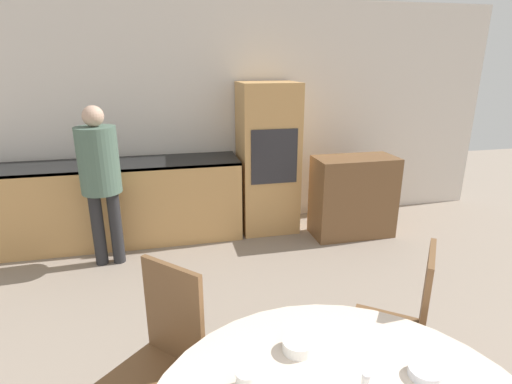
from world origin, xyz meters
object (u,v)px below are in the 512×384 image
(oven_unit, at_px, (268,158))
(chair_far_left, at_px, (163,351))
(bowl_near, at_px, (298,346))
(bowl_centre, at_px, (425,372))
(person_standing, at_px, (100,171))
(cup, at_px, (246,380))
(chair_far_right, at_px, (405,321))
(sideboard, at_px, (353,197))

(oven_unit, relative_size, chair_far_left, 1.72)
(oven_unit, height_order, bowl_near, oven_unit)
(chair_far_left, xyz_separation_m, bowl_centre, (1.02, -0.62, 0.21))
(person_standing, distance_m, cup, 2.78)
(chair_far_left, distance_m, bowl_near, 0.72)
(chair_far_right, height_order, cup, chair_far_right)
(bowl_centre, bearing_deg, person_standing, 119.51)
(chair_far_left, bearing_deg, person_standing, 150.00)
(oven_unit, relative_size, cup, 20.73)
(person_standing, height_order, cup, person_standing)
(oven_unit, xyz_separation_m, sideboard, (0.90, -0.42, -0.40))
(oven_unit, xyz_separation_m, chair_far_left, (-1.22, -2.66, -0.31))
(bowl_near, bearing_deg, sideboard, 59.32)
(oven_unit, distance_m, cup, 3.30)
(sideboard, bearing_deg, bowl_centre, -111.15)
(chair_far_right, height_order, person_standing, person_standing)
(cup, relative_size, bowl_centre, 0.63)
(sideboard, xyz_separation_m, person_standing, (-2.66, -0.11, 0.50))
(chair_far_left, distance_m, bowl_centre, 1.21)
(person_standing, bearing_deg, bowl_near, -65.93)
(person_standing, distance_m, bowl_near, 2.73)
(chair_far_right, distance_m, cup, 1.12)
(sideboard, distance_m, bowl_near, 3.04)
(sideboard, height_order, chair_far_right, chair_far_right)
(oven_unit, height_order, sideboard, oven_unit)
(chair_far_left, height_order, bowl_near, chair_far_left)
(chair_far_left, xyz_separation_m, person_standing, (-0.53, 2.12, 0.40))
(sideboard, xyz_separation_m, chair_far_left, (-2.12, -2.24, 0.09))
(oven_unit, bearing_deg, cup, -105.85)
(sideboard, bearing_deg, cup, -123.18)
(chair_far_right, xyz_separation_m, bowl_centre, (-0.30, -0.57, 0.21))
(chair_far_right, height_order, bowl_near, chair_far_right)
(bowl_near, relative_size, bowl_centre, 1.06)
(bowl_near, distance_m, bowl_centre, 0.51)
(chair_far_left, height_order, bowl_centre, chair_far_left)
(chair_far_left, distance_m, person_standing, 2.23)
(chair_far_right, height_order, bowl_centre, chair_far_right)
(oven_unit, bearing_deg, chair_far_right, -88.03)
(sideboard, bearing_deg, chair_far_right, -109.46)
(chair_far_right, xyz_separation_m, person_standing, (-1.85, 2.18, 0.40))
(person_standing, relative_size, cup, 18.84)
(chair_far_left, bearing_deg, oven_unit, 111.20)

